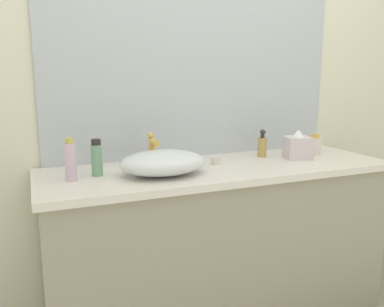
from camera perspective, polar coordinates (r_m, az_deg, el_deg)
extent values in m
cube|color=silver|center=(2.31, 1.64, 11.25)|extent=(6.00, 0.06, 2.60)
cube|color=gray|center=(2.17, 3.86, -13.13)|extent=(1.75, 0.55, 0.81)
cube|color=silver|center=(2.03, 4.02, -2.25)|extent=(1.79, 0.59, 0.03)
cube|color=#B2BCC6|center=(2.25, 0.77, 12.54)|extent=(1.69, 0.01, 1.02)
ellipsoid|color=silver|center=(1.84, -4.17, -1.31)|extent=(0.41, 0.30, 0.11)
cylinder|color=gold|center=(2.01, -5.77, 0.16)|extent=(0.03, 0.03, 0.15)
cylinder|color=gold|center=(1.95, -5.41, 1.60)|extent=(0.03, 0.09, 0.03)
sphere|color=gold|center=(2.01, -5.98, 2.63)|extent=(0.03, 0.03, 0.03)
cylinder|color=tan|center=(2.28, 10.02, 0.89)|extent=(0.05, 0.05, 0.11)
cylinder|color=#342C26|center=(2.27, 10.08, 2.46)|extent=(0.02, 0.02, 0.02)
sphere|color=#333228|center=(2.27, 10.10, 3.06)|extent=(0.03, 0.03, 0.03)
cylinder|color=#2E3029|center=(2.26, 10.25, 3.02)|extent=(0.01, 0.02, 0.01)
cylinder|color=silver|center=(1.80, -17.04, -1.19)|extent=(0.05, 0.05, 0.17)
cylinder|color=gold|center=(1.79, -17.21, 1.79)|extent=(0.03, 0.03, 0.02)
cylinder|color=silver|center=(2.42, 17.18, 1.02)|extent=(0.07, 0.07, 0.10)
cylinder|color=gold|center=(2.41, 17.26, 2.41)|extent=(0.05, 0.05, 0.02)
cylinder|color=gray|center=(1.86, -13.50, -0.97)|extent=(0.05, 0.05, 0.14)
cylinder|color=#2C2324|center=(1.85, -13.62, 1.61)|extent=(0.04, 0.04, 0.03)
cube|color=silver|center=(2.27, 14.91, 0.80)|extent=(0.16, 0.16, 0.12)
cone|color=white|center=(2.26, 15.01, 2.76)|extent=(0.07, 0.07, 0.04)
cylinder|color=silver|center=(2.06, 3.42, -1.00)|extent=(0.05, 0.05, 0.04)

